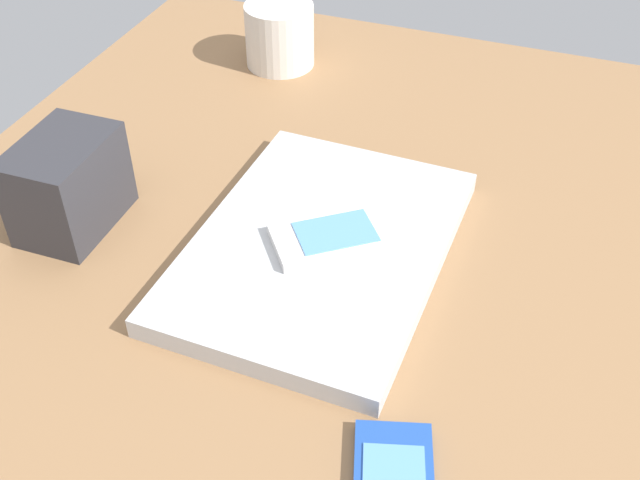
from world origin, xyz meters
TOP-DOWN VIEW (x-y plane):
  - desk_surface at (0.00, 0.00)cm, footprint 120.00×80.00cm
  - laptop_closed at (9.98, -2.02)cm, footprint 32.03×23.23cm
  - cell_phone_on_laptop at (10.38, -3.40)cm, footprint 11.93×12.92cm
  - desk_organizer at (6.37, 22.50)cm, footprint 11.10×7.73cm
  - coffee_mug at (44.18, 16.16)cm, footprint 11.90×8.85cm

SIDE VIEW (x-z plane):
  - desk_surface at x=0.00cm, z-range 0.00..3.00cm
  - laptop_closed at x=9.98cm, z-range 3.00..5.04cm
  - cell_phone_on_laptop at x=10.38cm, z-range 5.01..6.14cm
  - coffee_mug at x=44.18cm, z-range 3.00..11.07cm
  - desk_organizer at x=6.37cm, z-range 3.00..12.24cm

